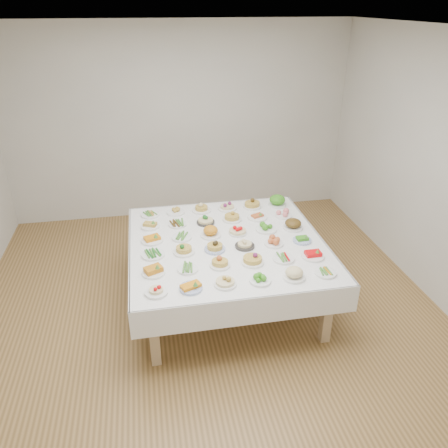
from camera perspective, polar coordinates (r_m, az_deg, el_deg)
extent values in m
plane|color=olive|center=(4.89, -2.16, -10.70)|extent=(5.00, 5.00, 0.00)
cube|color=white|center=(3.87, -2.94, 24.15)|extent=(5.00, 5.00, 0.02)
cube|color=beige|center=(6.55, -5.81, 12.88)|extent=(5.00, 0.02, 2.80)
cube|color=beige|center=(2.15, 8.16, -21.41)|extent=(5.00, 0.02, 2.80)
cube|color=beige|center=(5.14, 26.42, 6.14)|extent=(0.02, 5.00, 2.80)
cube|color=white|center=(4.59, 0.35, -2.62)|extent=(2.01, 2.01, 0.06)
cube|color=white|center=(5.52, -1.65, 1.48)|extent=(2.03, 0.02, 0.28)
cube|color=white|center=(3.84, 3.26, -11.36)|extent=(2.03, 0.01, 0.28)
cube|color=white|center=(4.92, 11.91, -2.59)|extent=(0.02, 2.03, 0.28)
cube|color=white|center=(4.59, -12.08, -4.91)|extent=(0.01, 2.03, 0.28)
cube|color=tan|center=(4.07, -9.13, -13.95)|extent=(0.09, 0.09, 0.69)
cube|color=tan|center=(4.37, 13.32, -11.10)|extent=(0.09, 0.09, 0.69)
cube|color=tan|center=(5.43, -9.91, -2.58)|extent=(0.09, 0.09, 0.69)
cube|color=tan|center=(5.66, 6.94, -1.06)|extent=(0.09, 0.09, 0.69)
cylinder|color=white|center=(3.85, -8.83, -8.84)|extent=(0.20, 0.20, 0.02)
cylinder|color=#4C66B2|center=(3.87, -4.35, -8.39)|extent=(0.20, 0.20, 0.02)
cylinder|color=white|center=(3.91, 0.16, -7.86)|extent=(0.20, 0.20, 0.02)
cylinder|color=white|center=(3.96, 4.74, -7.42)|extent=(0.19, 0.19, 0.02)
cylinder|color=white|center=(4.05, 9.10, -6.89)|extent=(0.20, 0.20, 0.02)
cylinder|color=white|center=(4.16, 13.08, -6.26)|extent=(0.20, 0.20, 0.02)
cylinder|color=white|center=(4.11, -9.17, -6.31)|extent=(0.21, 0.21, 0.02)
cylinder|color=white|center=(4.12, -4.75, -5.95)|extent=(0.19, 0.19, 0.02)
cylinder|color=white|center=(4.16, -0.53, -5.44)|extent=(0.19, 0.19, 0.02)
cylinder|color=white|center=(4.22, 3.73, -5.01)|extent=(0.22, 0.22, 0.02)
cylinder|color=white|center=(4.30, 7.76, -4.55)|extent=(0.21, 0.21, 0.02)
cylinder|color=white|center=(4.39, 11.52, -4.16)|extent=(0.22, 0.22, 0.02)
cylinder|color=white|center=(4.38, -9.24, -4.00)|extent=(0.23, 0.23, 0.02)
cylinder|color=white|center=(4.39, -5.25, -3.66)|extent=(0.21, 0.21, 0.02)
cylinder|color=#4C66B2|center=(4.42, -1.20, -3.34)|extent=(0.21, 0.21, 0.02)
cylinder|color=#2C2A27|center=(4.48, 2.73, -2.93)|extent=(0.20, 0.20, 0.02)
cylinder|color=white|center=(4.54, 6.52, -2.60)|extent=(0.19, 0.19, 0.02)
cylinder|color=#4C66B2|center=(4.65, 10.16, -2.16)|extent=(0.19, 0.19, 0.02)
cylinder|color=white|center=(4.64, -9.35, -2.15)|extent=(0.23, 0.23, 0.02)
cylinder|color=white|center=(4.65, -5.57, -1.79)|extent=(0.21, 0.21, 0.02)
cylinder|color=white|center=(4.68, -1.76, -1.48)|extent=(0.22, 0.22, 0.02)
cylinder|color=white|center=(4.73, 1.79, -1.17)|extent=(0.19, 0.19, 0.02)
cylinder|color=white|center=(4.81, 5.52, -0.74)|extent=(0.23, 0.23, 0.02)
cylinder|color=white|center=(4.89, 8.97, -0.48)|extent=(0.22, 0.22, 0.02)
cylinder|color=white|center=(4.92, -9.61, -0.35)|extent=(0.20, 0.20, 0.02)
cylinder|color=white|center=(4.93, -6.10, -0.09)|extent=(0.20, 0.20, 0.02)
cylinder|color=#2C2A27|center=(4.95, -2.41, 0.19)|extent=(0.20, 0.20, 0.02)
cylinder|color=white|center=(5.01, 1.05, 0.58)|extent=(0.22, 0.22, 0.02)
cylinder|color=white|center=(5.07, 4.38, 0.84)|extent=(0.23, 0.23, 0.02)
cylinder|color=white|center=(5.14, 7.77, 1.06)|extent=(0.19, 0.19, 0.02)
cylinder|color=white|center=(5.19, -9.62, 1.18)|extent=(0.22, 0.22, 0.02)
cylinder|color=white|center=(5.21, -6.33, 1.50)|extent=(0.21, 0.21, 0.02)
cylinder|color=white|center=(5.24, -2.96, 1.77)|extent=(0.22, 0.22, 0.02)
cylinder|color=white|center=(5.28, 0.42, 2.03)|extent=(0.22, 0.22, 0.02)
cylinder|color=white|center=(5.34, 3.69, 2.27)|extent=(0.22, 0.22, 0.02)
cylinder|color=white|center=(5.42, 6.94, 2.50)|extent=(0.22, 0.22, 0.02)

